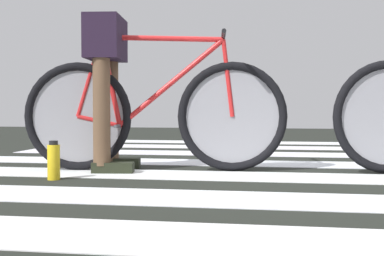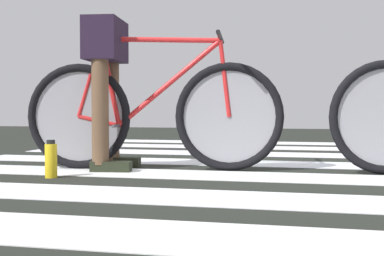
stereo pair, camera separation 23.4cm
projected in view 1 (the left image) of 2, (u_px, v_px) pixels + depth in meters
ground at (303, 174)px, 3.34m from camera, size 18.00×14.00×0.02m
crosswalk_markings at (314, 178)px, 3.09m from camera, size 5.39×6.50×0.00m
bicycle_1_of_2 at (154, 112)px, 3.44m from camera, size 1.73×0.52×0.93m
cyclist_1_of_2 at (107, 72)px, 3.44m from camera, size 0.35×0.43×1.01m
water_bottle at (54, 161)px, 3.03m from camera, size 0.07×0.07×0.23m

